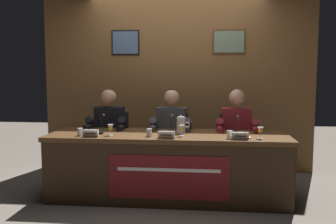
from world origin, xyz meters
name	(u,v)px	position (x,y,z in m)	size (l,w,h in m)	color
ground_plane	(168,197)	(0.00, 0.00, 0.00)	(12.00, 12.00, 0.00)	#70665B
wall_back_panelled	(177,82)	(0.00, 1.27, 1.30)	(3.93, 0.14, 2.60)	brown
conference_table	(167,156)	(0.00, -0.11, 0.50)	(2.73, 0.83, 0.75)	brown
chair_left	(112,148)	(-0.81, 0.60, 0.45)	(0.44, 0.45, 0.91)	black
panelist_left	(108,129)	(-0.81, 0.40, 0.72)	(0.51, 0.48, 1.24)	black
nameplate_left	(90,133)	(-0.82, -0.29, 0.79)	(0.17, 0.06, 0.08)	white
juice_glass_left	(110,128)	(-0.63, -0.18, 0.83)	(0.06, 0.06, 0.12)	white
water_cup_left	(80,132)	(-0.96, -0.24, 0.78)	(0.06, 0.06, 0.08)	silver
microphone_left	(102,127)	(-0.76, -0.06, 0.82)	(0.06, 0.17, 0.22)	black
chair_center	(173,149)	(0.00, 0.60, 0.45)	(0.44, 0.45, 0.91)	black
panelist_center	(171,130)	(0.00, 0.40, 0.72)	(0.51, 0.48, 1.24)	black
nameplate_center	(166,135)	(0.01, -0.31, 0.79)	(0.18, 0.06, 0.08)	white
juice_glass_center	(182,128)	(0.17, -0.15, 0.83)	(0.06, 0.06, 0.12)	white
water_cup_center	(149,133)	(-0.19, -0.20, 0.78)	(0.06, 0.06, 0.08)	silver
microphone_center	(171,128)	(0.04, -0.03, 0.82)	(0.06, 0.17, 0.22)	black
chair_right	(235,150)	(0.81, 0.60, 0.45)	(0.44, 0.45, 0.91)	black
panelist_right	(237,131)	(0.81, 0.40, 0.72)	(0.51, 0.48, 1.24)	black
nameplate_right	(240,136)	(0.79, -0.30, 0.79)	(0.18, 0.06, 0.08)	white
juice_glass_right	(261,131)	(1.01, -0.22, 0.83)	(0.06, 0.06, 0.12)	white
water_cup_right	(230,135)	(0.69, -0.25, 0.78)	(0.06, 0.06, 0.08)	silver
microphone_right	(238,129)	(0.79, -0.05, 0.82)	(0.06, 0.17, 0.22)	black
water_pitcher_central	(181,125)	(0.15, 0.04, 0.84)	(0.15, 0.10, 0.21)	silver
document_stack_right	(240,137)	(0.80, -0.18, 0.75)	(0.23, 0.18, 0.01)	white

